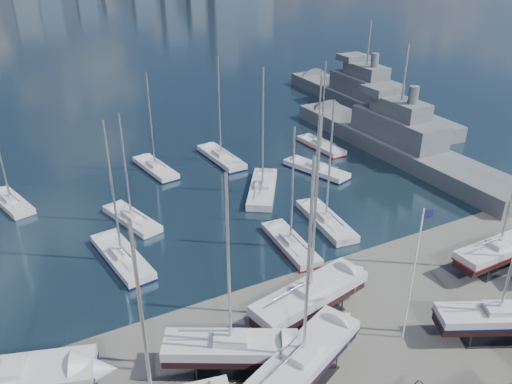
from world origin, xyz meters
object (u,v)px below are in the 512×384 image
naval_ship_east (396,143)px  naval_ship_west (363,100)px  flagpole (415,267)px  sailboat_cradle_0 (4,382)px

naval_ship_east → naval_ship_west: bearing=-26.9°
flagpole → naval_ship_west: bearing=54.1°
sailboat_cradle_0 → naval_ship_east: bearing=41.0°
flagpole → sailboat_cradle_0: bearing=165.3°
naval_ship_east → flagpole: 41.80m
naval_ship_west → sailboat_cradle_0: bearing=127.4°
sailboat_cradle_0 → flagpole: bearing=3.2°
naval_ship_east → naval_ship_west: (11.19, 21.64, 0.00)m
sailboat_cradle_0 → flagpole: 30.00m
naval_ship_east → flagpole: size_ratio=3.74×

